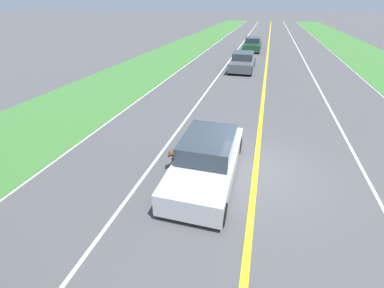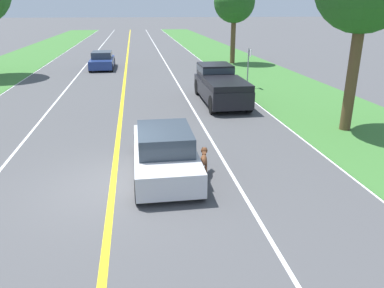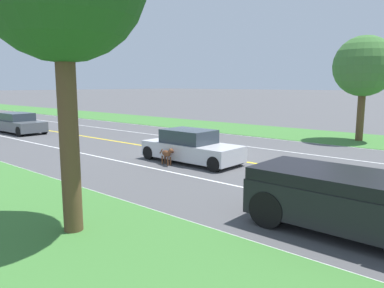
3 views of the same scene
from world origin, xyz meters
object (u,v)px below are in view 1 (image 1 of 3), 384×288
ego_car (207,159)px  car_trailing_mid (252,45)px  car_trailing_near (243,62)px  dog (176,154)px

ego_car → car_trailing_mid: size_ratio=0.98×
ego_car → car_trailing_near: size_ratio=0.99×
ego_car → dog: size_ratio=4.26×
ego_car → car_trailing_near: ego_car is taller
car_trailing_mid → ego_car: bearing=90.6°
car_trailing_mid → dog: bearing=88.1°
ego_car → dog: ego_car is taller
dog → car_trailing_mid: size_ratio=0.23×
dog → car_trailing_near: bearing=-80.0°
ego_car → car_trailing_mid: bearing=-89.4°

